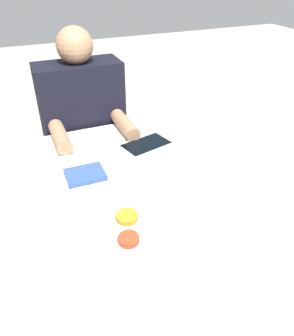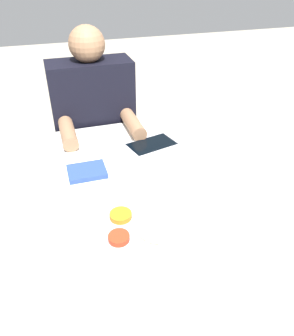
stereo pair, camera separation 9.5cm
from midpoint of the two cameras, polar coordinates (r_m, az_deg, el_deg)
The scene contains 6 objects.
ground_plane at distance 1.81m, azimuth 0.68°, elevation -22.04°, with size 12.00×12.00×0.00m, color #B2A893.
dining_table at distance 1.52m, azimuth 0.78°, elevation -14.02°, with size 1.13×1.08×0.74m.
thali_tray at distance 1.06m, azimuth 1.30°, elevation -10.83°, with size 0.33×0.33×0.03m.
red_notebook at distance 1.33m, azimuth -8.42°, elevation -0.70°, with size 0.15×0.12×0.02m.
tablet_device at distance 1.51m, azimuth 2.63°, elevation 4.03°, with size 0.26×0.19×0.01m.
person_diner at distance 1.89m, azimuth -7.32°, elevation 3.77°, with size 0.42×0.46×1.21m.
Camera 2 is at (-0.29, -0.99, 1.49)m, focal length 35.00 mm.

